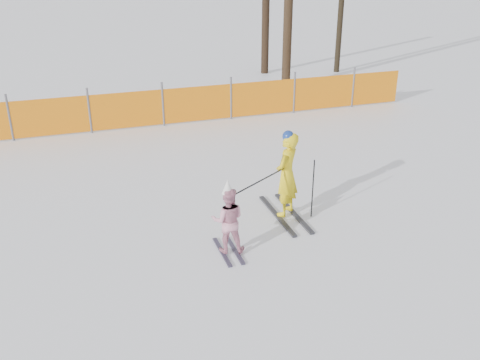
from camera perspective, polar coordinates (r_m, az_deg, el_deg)
name	(u,v)px	position (r m, az deg, el deg)	size (l,w,h in m)	color
ground	(249,244)	(9.29, 0.98, -6.84)	(120.00, 120.00, 0.00)	white
adult	(287,175)	(9.90, 5.01, 0.56)	(0.69, 1.70, 1.70)	black
child	(228,220)	(8.77, -1.29, -4.27)	(0.65, 0.94, 1.33)	black
ski_poles	(284,185)	(9.55, 4.72, -0.51)	(1.79, 0.80, 1.15)	black
safety_fence	(117,111)	(15.10, -13.00, 7.21)	(17.61, 0.06, 1.25)	#595960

